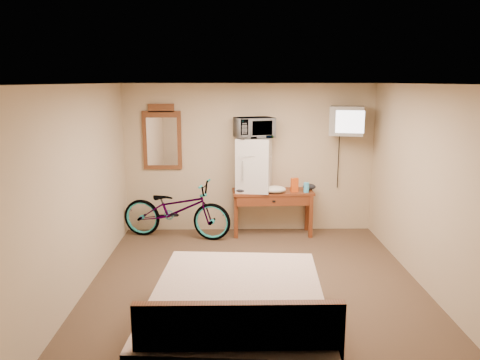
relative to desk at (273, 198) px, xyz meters
The scene contains 13 objects.
room 2.13m from the desk, 100.96° to the right, with size 4.60×4.64×2.50m.
desk is the anchor object (origin of this frame).
mini_fridge 0.65m from the desk, behind, with size 0.63×0.61×0.88m.
microwave 1.21m from the desk, behind, with size 0.59×0.40×0.33m, color silver.
snack_bag 0.42m from the desk, ahead, with size 0.11×0.07×0.23m, color #D24A12.
blue_cup 0.58m from the desk, ahead, with size 0.09×0.09×0.16m, color #46BDF0.
cloth_cream 0.21m from the desk, 78.13° to the right, with size 0.36×0.28×0.11m, color beige.
cloth_dark_a 0.55m from the desk, 169.98° to the right, with size 0.25×0.19×0.10m, color black.
cloth_dark_b 0.65m from the desk, ahead, with size 0.22×0.18×0.10m, color black.
crt_television 1.74m from the desk, ahead, with size 0.62×0.65×0.46m.
wall_mirror 2.10m from the desk, behind, with size 0.64×0.04×1.09m.
bicycle 1.60m from the desk, behind, with size 0.64×1.82×0.96m, color black.
bed 3.44m from the desk, 100.52° to the right, with size 1.79×2.29×0.90m.
Camera 1 is at (-0.28, -5.50, 2.53)m, focal length 35.00 mm.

